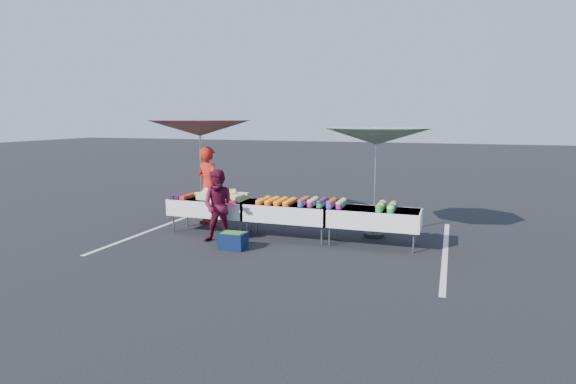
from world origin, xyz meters
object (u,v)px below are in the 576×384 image
(table_center, at_px, (288,211))
(table_right, at_px, (373,217))
(customer, at_px, (220,206))
(umbrella_right, at_px, (376,137))
(table_left, at_px, (212,206))
(vendor, at_px, (209,187))
(storage_bin, at_px, (233,240))
(umbrella_left, at_px, (200,129))

(table_center, height_order, table_right, same)
(customer, distance_m, umbrella_right, 3.57)
(table_left, height_order, table_right, same)
(table_center, relative_size, vendor, 0.99)
(table_center, relative_size, umbrella_right, 0.71)
(table_left, xyz_separation_m, vendor, (-0.36, 0.55, 0.36))
(umbrella_right, bearing_deg, customer, -152.73)
(table_center, height_order, storage_bin, table_center)
(table_left, distance_m, umbrella_left, 2.00)
(umbrella_left, height_order, umbrella_right, umbrella_left)
(vendor, xyz_separation_m, umbrella_left, (-0.34, 0.25, 1.34))
(table_center, distance_m, storage_bin, 1.42)
(umbrella_left, xyz_separation_m, umbrella_right, (4.21, -0.04, -0.14))
(storage_bin, bearing_deg, umbrella_right, 37.37)
(table_right, distance_m, umbrella_right, 1.73)
(table_left, distance_m, table_center, 1.80)
(customer, xyz_separation_m, umbrella_left, (-1.28, 1.55, 1.52))
(table_center, bearing_deg, vendor, 165.74)
(table_center, xyz_separation_m, vendor, (-2.16, 0.55, 0.36))
(table_right, distance_m, customer, 3.12)
(table_left, relative_size, customer, 1.23)
(customer, height_order, umbrella_left, umbrella_left)
(table_left, height_order, storage_bin, table_left)
(umbrella_left, bearing_deg, table_right, -10.54)
(customer, xyz_separation_m, storage_bin, (0.47, -0.38, -0.58))
(customer, bearing_deg, table_center, 20.04)
(table_center, bearing_deg, umbrella_left, 162.26)
(umbrella_right, relative_size, storage_bin, 5.14)
(table_right, bearing_deg, storage_bin, -156.11)
(umbrella_right, bearing_deg, table_right, -82.90)
(table_left, bearing_deg, umbrella_left, 131.19)
(table_right, height_order, umbrella_left, umbrella_left)
(customer, bearing_deg, table_right, 2.44)
(table_center, height_order, umbrella_left, umbrella_left)
(vendor, xyz_separation_m, storage_bin, (1.41, -1.68, -0.77))
(table_left, bearing_deg, vendor, 123.51)
(table_left, distance_m, customer, 0.96)
(vendor, relative_size, umbrella_left, 0.62)
(umbrella_right, bearing_deg, table_left, -167.78)
(table_left, bearing_deg, customer, -52.39)
(table_right, xyz_separation_m, storage_bin, (-2.55, -1.13, -0.41))
(table_center, xyz_separation_m, storage_bin, (-0.75, -1.13, -0.41))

